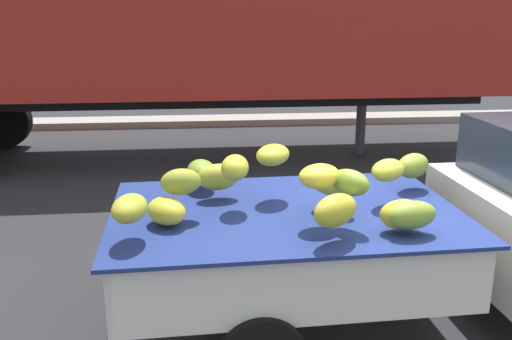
% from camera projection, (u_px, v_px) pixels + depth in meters
% --- Properties ---
extents(ground, '(220.00, 220.00, 0.00)m').
position_uv_depth(ground, '(404.00, 327.00, 4.78)').
color(ground, '#28282B').
extents(curb_strip, '(80.00, 0.80, 0.16)m').
position_uv_depth(curb_strip, '(274.00, 120.00, 13.43)').
color(curb_strip, gray).
rests_on(curb_strip, ground).
extents(pickup_truck, '(4.99, 2.02, 1.70)m').
position_uv_depth(pickup_truck, '(504.00, 221.00, 4.77)').
color(pickup_truck, silver).
rests_on(pickup_truck, ground).
extents(semi_trailer, '(12.02, 2.72, 3.95)m').
position_uv_depth(semi_trailer, '(177.00, 16.00, 9.57)').
color(semi_trailer, maroon).
rests_on(semi_trailer, ground).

